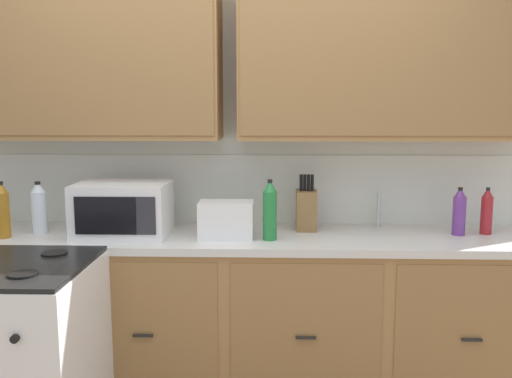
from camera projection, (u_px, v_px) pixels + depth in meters
wall_unit at (231, 94)px, 3.05m from camera, size 4.40×0.40×2.50m
counter_run at (230, 315)px, 3.03m from camera, size 3.23×0.64×0.93m
stove_range at (6, 367)px, 2.44m from camera, size 0.76×0.68×0.95m
microwave at (123, 209)px, 2.93m from camera, size 0.48×0.37×0.28m
toaster at (226, 220)px, 2.87m from camera, size 0.28×0.18×0.19m
knife_block at (306, 209)px, 3.05m from camera, size 0.11×0.14×0.31m
sink_faucet at (379, 210)px, 3.13m from camera, size 0.02×0.02×0.20m
bottle_violet at (459, 212)px, 2.93m from camera, size 0.07×0.07×0.26m
bottle_green at (270, 211)px, 2.82m from camera, size 0.07×0.07×0.31m
bottle_clear at (39, 208)px, 2.97m from camera, size 0.08×0.08×0.28m
bottle_amber at (2, 210)px, 2.87m from camera, size 0.07×0.07×0.30m
bottle_red at (487, 211)px, 2.95m from camera, size 0.06×0.06×0.25m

